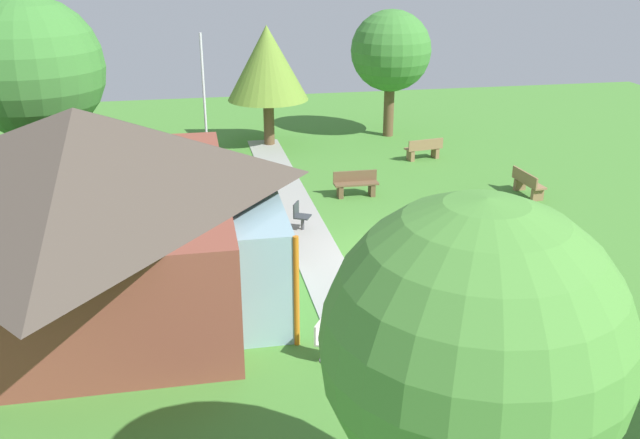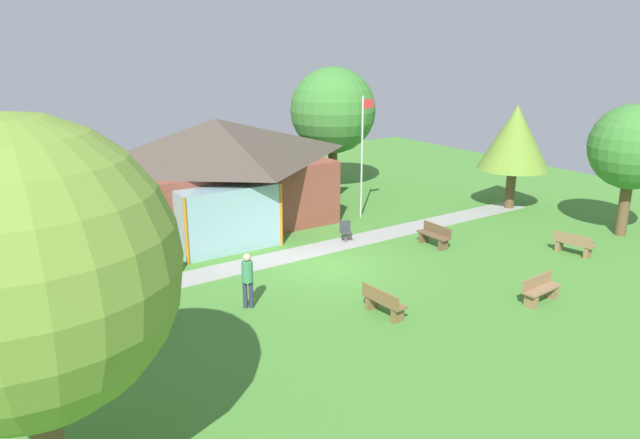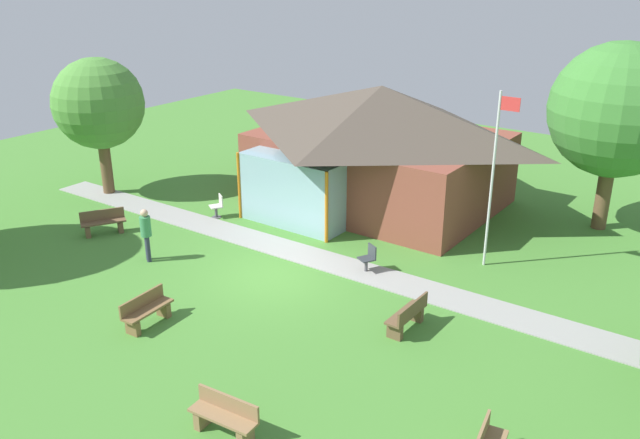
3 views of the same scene
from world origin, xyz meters
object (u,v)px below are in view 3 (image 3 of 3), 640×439
patio_chair_lawn_spare (368,259)px  patio_chair_west (218,207)px  bench_front_right (225,417)px  tree_behind_pavilion_right (617,111)px  bench_mid_right (408,316)px  flagpole (494,173)px  bench_mid_left (103,223)px  pavilion (377,144)px  visitor_strolling_lawn (146,231)px  tree_west_hedge (98,104)px  bench_front_center (147,311)px

patio_chair_lawn_spare → patio_chair_west: same height
bench_front_right → tree_behind_pavilion_right: (3.16, 15.90, 3.83)m
bench_mid_right → bench_front_right: same height
flagpole → bench_front_right: bearing=-96.0°
bench_mid_left → patio_chair_west: bearing=178.8°
pavilion → visitor_strolling_lawn: size_ratio=5.56×
flagpole → patio_chair_west: flagpole is taller
pavilion → bench_mid_right: (5.69, -7.71, -1.98)m
flagpole → tree_behind_pavilion_right: tree_behind_pavilion_right is taller
bench_mid_right → tree_west_hedge: 15.66m
bench_mid_right → tree_behind_pavilion_right: size_ratio=0.23×
pavilion → patio_chair_west: bearing=-129.3°
patio_chair_lawn_spare → patio_chair_west: size_ratio=1.00×
bench_mid_left → patio_chair_west: (2.13, 3.47, 0.01)m
bench_mid_right → tree_behind_pavilion_right: (2.14, 10.18, 3.83)m
flagpole → patio_chair_west: bearing=-168.8°
flagpole → visitor_strolling_lawn: bearing=-146.0°
flagpole → bench_front_center: bearing=-123.7°
pavilion → bench_mid_right: bearing=-53.6°
patio_chair_lawn_spare → tree_behind_pavilion_right: 9.96m
bench_front_center → tree_behind_pavilion_right: size_ratio=0.23×
bench_mid_left → visitor_strolling_lawn: 3.11m
pavilion → bench_mid_left: bearing=-126.2°
flagpole → bench_mid_left: bearing=-155.5°
pavilion → patio_chair_lawn_spare: pavilion is taller
bench_front_center → bench_front_right: bearing=63.1°
pavilion → patio_chair_west: 6.47m
tree_behind_pavilion_right → flagpole: bearing=-111.1°
bench_mid_left → tree_west_hedge: size_ratio=0.28×
bench_front_right → flagpole: bearing=-100.9°
flagpole → tree_behind_pavilion_right: bearing=68.9°
patio_chair_west → tree_behind_pavilion_right: tree_behind_pavilion_right is taller
visitor_strolling_lawn → tree_west_hedge: (-6.40, 3.41, 2.65)m
pavilion → tree_west_hedge: tree_west_hedge is taller
flagpole → patio_chair_west: size_ratio=6.38×
visitor_strolling_lawn → bench_mid_right: bearing=-140.1°
patio_chair_lawn_spare → flagpole: bearing=-109.6°
bench_mid_right → patio_chair_lawn_spare: bearing=48.9°
bench_front_center → tree_west_hedge: size_ratio=0.28×
bench_front_right → bench_mid_right: bearing=-105.0°
pavilion → tree_west_hedge: (-9.46, -5.40, 1.28)m
bench_front_center → tree_behind_pavilion_right: bearing=146.7°
patio_chair_lawn_spare → tree_west_hedge: 12.91m
bench_front_right → pavilion: bearing=-75.7°
bench_mid_left → tree_west_hedge: 5.51m
patio_chair_lawn_spare → tree_behind_pavilion_right: tree_behind_pavilion_right is taller
bench_mid_left → tree_behind_pavilion_right: 17.94m
pavilion → bench_front_center: bearing=-89.9°
tree_west_hedge → flagpole: bearing=9.5°
flagpole → bench_mid_right: (-0.09, -4.86, -2.63)m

